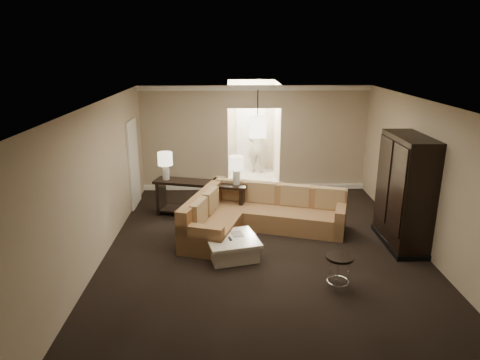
{
  "coord_description": "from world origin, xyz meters",
  "views": [
    {
      "loc": [
        -0.64,
        -7.2,
        3.72
      ],
      "look_at": [
        -0.44,
        1.2,
        1.11
      ],
      "focal_mm": 32.0,
      "sensor_mm": 36.0,
      "label": 1
    }
  ],
  "objects_px": {
    "drink_table": "(339,265)",
    "coffee_table": "(232,247)",
    "armoire": "(404,194)",
    "sectional_sofa": "(255,215)",
    "console_table": "(201,196)",
    "person": "(258,145)"
  },
  "relations": [
    {
      "from": "drink_table",
      "to": "coffee_table",
      "type": "bearing_deg",
      "value": 147.03
    },
    {
      "from": "coffee_table",
      "to": "armoire",
      "type": "relative_size",
      "value": 0.51
    },
    {
      "from": "sectional_sofa",
      "to": "armoire",
      "type": "height_order",
      "value": "armoire"
    },
    {
      "from": "drink_table",
      "to": "sectional_sofa",
      "type": "bearing_deg",
      "value": 118.49
    },
    {
      "from": "console_table",
      "to": "person",
      "type": "xyz_separation_m",
      "value": [
        1.51,
        3.6,
        0.38
      ]
    },
    {
      "from": "console_table",
      "to": "drink_table",
      "type": "bearing_deg",
      "value": -38.1
    },
    {
      "from": "console_table",
      "to": "drink_table",
      "type": "relative_size",
      "value": 4.01
    },
    {
      "from": "armoire",
      "to": "drink_table",
      "type": "xyz_separation_m",
      "value": [
        -1.6,
        -1.57,
        -0.65
      ]
    },
    {
      "from": "coffee_table",
      "to": "person",
      "type": "xyz_separation_m",
      "value": [
        0.82,
        5.59,
        0.69
      ]
    },
    {
      "from": "console_table",
      "to": "drink_table",
      "type": "distance_m",
      "value": 3.93
    },
    {
      "from": "drink_table",
      "to": "person",
      "type": "distance_m",
      "value": 6.78
    },
    {
      "from": "armoire",
      "to": "person",
      "type": "height_order",
      "value": "armoire"
    },
    {
      "from": "coffee_table",
      "to": "armoire",
      "type": "height_order",
      "value": "armoire"
    },
    {
      "from": "sectional_sofa",
      "to": "drink_table",
      "type": "distance_m",
      "value": 2.58
    },
    {
      "from": "console_table",
      "to": "person",
      "type": "height_order",
      "value": "person"
    },
    {
      "from": "sectional_sofa",
      "to": "coffee_table",
      "type": "height_order",
      "value": "sectional_sofa"
    },
    {
      "from": "sectional_sofa",
      "to": "console_table",
      "type": "bearing_deg",
      "value": 161.48
    },
    {
      "from": "drink_table",
      "to": "person",
      "type": "relative_size",
      "value": 0.31
    },
    {
      "from": "sectional_sofa",
      "to": "drink_table",
      "type": "bearing_deg",
      "value": -44.47
    },
    {
      "from": "coffee_table",
      "to": "armoire",
      "type": "bearing_deg",
      "value": 7.82
    },
    {
      "from": "armoire",
      "to": "drink_table",
      "type": "relative_size",
      "value": 3.96
    },
    {
      "from": "armoire",
      "to": "console_table",
      "type": "bearing_deg",
      "value": 158.96
    }
  ]
}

